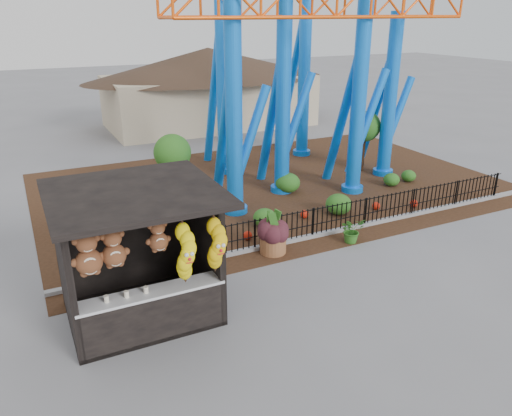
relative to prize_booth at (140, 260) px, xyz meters
name	(u,v)px	position (x,y,z in m)	size (l,w,h in m)	color
ground	(280,307)	(3.01, -0.90, -1.54)	(120.00, 120.00, 0.00)	slate
mulch_bed	(272,185)	(7.01, 7.10, -1.53)	(18.00, 12.00, 0.02)	#331E11
curb	(344,229)	(7.01, 2.10, -1.48)	(18.00, 0.18, 0.12)	gray
prize_booth	(140,260)	(0.00, 0.00, 0.00)	(3.50, 3.40, 3.12)	black
picket_fence	(368,212)	(7.91, 2.10, -1.04)	(12.20, 0.06, 1.00)	black
roller_coaster	(298,15)	(8.12, 7.33, 4.90)	(11.00, 6.37, 10.82)	#0E70F0
terracotta_planter	(273,244)	(4.22, 1.75, -1.25)	(0.77, 0.77, 0.58)	brown
planter_foliage	(273,224)	(4.22, 1.75, -0.64)	(0.70, 0.70, 0.64)	#39161D
potted_plant	(352,230)	(6.69, 1.32, -1.14)	(0.72, 0.63, 0.80)	#224C16
landscaping	(322,194)	(7.76, 4.58, -1.20)	(8.83, 4.01, 0.76)	#265A1A
pavilion	(209,74)	(9.01, 19.10, 1.53)	(15.00, 15.00, 4.80)	#BFAD8C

